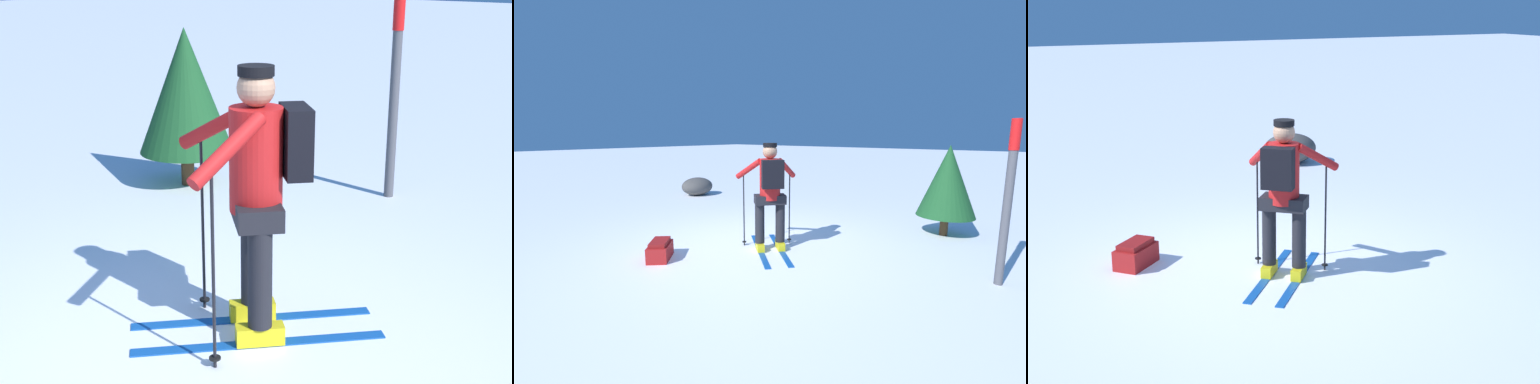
% 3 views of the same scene
% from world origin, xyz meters
% --- Properties ---
extents(ground_plane, '(80.00, 80.00, 0.00)m').
position_xyz_m(ground_plane, '(0.00, 0.00, 0.00)').
color(ground_plane, white).
extents(skier, '(1.36, 1.48, 1.71)m').
position_xyz_m(skier, '(-0.02, 0.31, 0.98)').
color(skier, '#144C9E').
rests_on(skier, ground_plane).
extents(dropped_backpack, '(0.57, 0.56, 0.29)m').
position_xyz_m(dropped_backpack, '(1.32, -0.72, 0.14)').
color(dropped_backpack, maroon).
rests_on(dropped_backpack, ground_plane).
extents(trail_marker, '(0.11, 0.11, 2.02)m').
position_xyz_m(trail_marker, '(-0.83, 3.30, 1.17)').
color(trail_marker, '#4C4C51').
rests_on(trail_marker, ground_plane).
extents(rock_boulder, '(0.97, 0.83, 0.54)m').
position_xyz_m(rock_boulder, '(-2.52, -4.59, 0.27)').
color(rock_boulder, '#474442').
rests_on(rock_boulder, ground_plane).
extents(pine_tree, '(0.99, 0.99, 1.65)m').
position_xyz_m(pine_tree, '(-2.68, 2.26, 1.00)').
color(pine_tree, '#4C331E').
rests_on(pine_tree, ground_plane).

